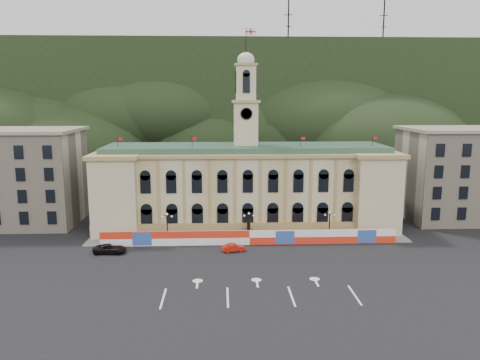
{
  "coord_description": "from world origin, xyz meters",
  "views": [
    {
      "loc": [
        -4.68,
        -60.76,
        24.52
      ],
      "look_at": [
        -1.49,
        18.0,
        10.59
      ],
      "focal_mm": 35.0,
      "sensor_mm": 36.0,
      "label": 1
    }
  ],
  "objects_px": {
    "statue": "(249,233)",
    "red_sedan": "(234,248)",
    "lamp_center": "(249,224)",
    "black_suv": "(110,249)"
  },
  "relations": [
    {
      "from": "lamp_center",
      "to": "red_sedan",
      "type": "xyz_separation_m",
      "value": [
        -2.77,
        -5.41,
        -2.45
      ]
    },
    {
      "from": "lamp_center",
      "to": "black_suv",
      "type": "relative_size",
      "value": 0.98
    },
    {
      "from": "statue",
      "to": "black_suv",
      "type": "relative_size",
      "value": 0.71
    },
    {
      "from": "statue",
      "to": "lamp_center",
      "type": "relative_size",
      "value": 0.72
    },
    {
      "from": "black_suv",
      "to": "lamp_center",
      "type": "bearing_deg",
      "value": -74.8
    },
    {
      "from": "statue",
      "to": "red_sedan",
      "type": "distance_m",
      "value": 7.0
    },
    {
      "from": "black_suv",
      "to": "red_sedan",
      "type": "bearing_deg",
      "value": -88.24
    },
    {
      "from": "lamp_center",
      "to": "black_suv",
      "type": "distance_m",
      "value": 23.34
    },
    {
      "from": "red_sedan",
      "to": "black_suv",
      "type": "height_order",
      "value": "black_suv"
    },
    {
      "from": "statue",
      "to": "red_sedan",
      "type": "bearing_deg",
      "value": -113.36
    }
  ]
}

